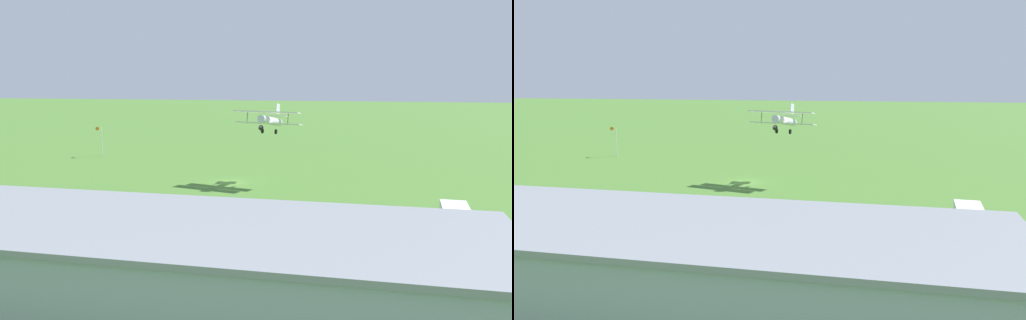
% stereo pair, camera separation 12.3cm
% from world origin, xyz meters
% --- Properties ---
extents(ground_plane, '(400.00, 400.00, 0.00)m').
position_xyz_m(ground_plane, '(0.00, 0.00, 0.00)').
color(ground_plane, '#47752D').
extents(hangar, '(37.93, 15.13, 5.53)m').
position_xyz_m(hangar, '(-5.59, 37.04, 2.78)').
color(hangar, '#99A3AD').
rests_on(hangar, ground_plane).
extents(biplane, '(9.04, 6.97, 3.81)m').
position_xyz_m(biplane, '(-4.99, -0.56, 8.24)').
color(biplane, silver).
extents(car_green, '(2.06, 4.24, 1.63)m').
position_xyz_m(car_green, '(11.63, 23.34, 0.84)').
color(car_green, '#1E6B38').
rests_on(car_green, ground_plane).
extents(truck_flatbed_blue, '(2.98, 6.55, 3.17)m').
position_xyz_m(truck_flatbed_blue, '(-23.81, 21.63, 1.69)').
color(truck_flatbed_blue, '#2D4C8C').
rests_on(truck_flatbed_blue, ground_plane).
extents(person_crossing_taxiway, '(0.54, 0.54, 1.58)m').
position_xyz_m(person_crossing_taxiway, '(12.63, 18.77, 0.78)').
color(person_crossing_taxiway, '#B23333').
rests_on(person_crossing_taxiway, ground_plane).
extents(person_beside_truck, '(0.50, 0.50, 1.69)m').
position_xyz_m(person_beside_truck, '(7.98, 22.22, 0.84)').
color(person_beside_truck, '#33723F').
rests_on(person_beside_truck, ground_plane).
extents(person_walking_on_apron, '(0.48, 0.48, 1.57)m').
position_xyz_m(person_walking_on_apron, '(6.07, 20.85, 0.78)').
color(person_walking_on_apron, beige).
rests_on(person_walking_on_apron, ground_plane).
extents(person_by_parked_cars, '(0.44, 0.44, 1.52)m').
position_xyz_m(person_by_parked_cars, '(6.94, 21.58, 0.75)').
color(person_by_parked_cars, navy).
rests_on(person_by_parked_cars, ground_plane).
extents(person_watching_takeoff, '(0.52, 0.52, 1.64)m').
position_xyz_m(person_watching_takeoff, '(-23.13, 26.53, 0.81)').
color(person_watching_takeoff, '#33723F').
rests_on(person_watching_takeoff, ground_plane).
extents(windsock, '(1.31, 1.43, 5.16)m').
position_xyz_m(windsock, '(27.00, -17.36, 4.54)').
color(windsock, silver).
rests_on(windsock, ground_plane).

